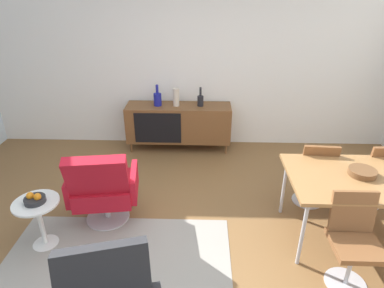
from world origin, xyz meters
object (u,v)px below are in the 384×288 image
(vase_cobalt, at_px, (200,100))
(dining_table, at_px, (372,181))
(vase_ceramic_small, at_px, (158,99))
(dining_chair_back_right, at_px, (376,171))
(lounge_chair_red, at_px, (103,187))
(fruit_bowl, at_px, (35,199))
(dining_chair_back_left, at_px, (314,170))
(side_table_round, at_px, (40,218))
(dining_chair_front_left, at_px, (354,239))
(sideboard, at_px, (179,123))
(vase_sculptural_dark, at_px, (176,97))
(wooden_bowl_on_table, at_px, (362,172))

(vase_cobalt, xyz_separation_m, dining_table, (1.68, -1.99, -0.11))
(vase_ceramic_small, height_order, dining_chair_back_right, vase_ceramic_small)
(vase_ceramic_small, distance_m, dining_chair_back_right, 3.06)
(lounge_chair_red, bearing_deg, dining_chair_back_right, 7.54)
(fruit_bowl, bearing_deg, dining_table, 3.68)
(dining_chair_back_right, xyz_separation_m, fruit_bowl, (-3.60, -0.77, 0.09))
(dining_chair_back_left, relative_size, side_table_round, 1.65)
(side_table_round, bearing_deg, dining_chair_front_left, -6.92)
(dining_table, distance_m, dining_chair_back_right, 0.70)
(vase_cobalt, distance_m, dining_chair_back_right, 2.51)
(side_table_round, xyz_separation_m, fruit_bowl, (-0.00, -0.00, 0.23))
(dining_table, distance_m, lounge_chair_red, 2.71)
(fruit_bowl, bearing_deg, sideboard, 60.87)
(dining_table, height_order, dining_chair_back_left, dining_chair_back_left)
(dining_chair_front_left, bearing_deg, side_table_round, 173.08)
(vase_ceramic_small, relative_size, fruit_bowl, 1.61)
(dining_chair_back_left, relative_size, dining_chair_front_left, 1.00)
(vase_sculptural_dark, height_order, dining_chair_front_left, vase_sculptural_dark)
(dining_chair_back_right, height_order, dining_chair_front_left, same)
(sideboard, xyz_separation_m, wooden_bowl_on_table, (1.92, -1.96, 0.33))
(dining_table, bearing_deg, dining_chair_back_left, 122.35)
(dining_chair_front_left, distance_m, lounge_chair_red, 2.45)
(wooden_bowl_on_table, relative_size, dining_chair_front_left, 0.30)
(vase_cobalt, distance_m, dining_chair_front_left, 2.90)
(dining_chair_front_left, bearing_deg, dining_table, 57.94)
(vase_ceramic_small, xyz_separation_m, dining_chair_front_left, (1.98, -2.55, -0.36))
(dining_table, bearing_deg, wooden_bowl_on_table, 159.51)
(vase_cobalt, xyz_separation_m, dining_chair_back_right, (2.03, -1.44, -0.34))
(side_table_round, distance_m, fruit_bowl, 0.23)
(side_table_round, bearing_deg, wooden_bowl_on_table, 4.41)
(vase_ceramic_small, distance_m, dining_chair_front_left, 3.25)
(dining_table, distance_m, fruit_bowl, 3.25)
(lounge_chair_red, relative_size, side_table_round, 1.82)
(vase_sculptural_dark, relative_size, dining_chair_front_left, 0.31)
(dining_table, height_order, lounge_chair_red, lounge_chair_red)
(vase_sculptural_dark, bearing_deg, fruit_bowl, -118.51)
(wooden_bowl_on_table, bearing_deg, dining_chair_back_right, 49.57)
(vase_sculptural_dark, distance_m, dining_chair_front_left, 3.09)
(dining_table, distance_m, dining_chair_front_left, 0.70)
(vase_sculptural_dark, relative_size, fruit_bowl, 1.34)
(dining_chair_back_right, bearing_deg, vase_cobalt, 144.76)
(dining_table, relative_size, dining_chair_back_right, 1.87)
(lounge_chair_red, height_order, fruit_bowl, lounge_chair_red)
(vase_sculptural_dark, xyz_separation_m, side_table_round, (-1.20, -2.20, -0.53))
(wooden_bowl_on_table, bearing_deg, fruit_bowl, -175.57)
(lounge_chair_red, relative_size, fruit_bowl, 4.73)
(vase_sculptural_dark, height_order, dining_table, vase_sculptural_dark)
(dining_chair_back_left, bearing_deg, side_table_round, -165.14)
(vase_sculptural_dark, distance_m, wooden_bowl_on_table, 2.77)
(sideboard, xyz_separation_m, fruit_bowl, (-1.23, -2.20, 0.12))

